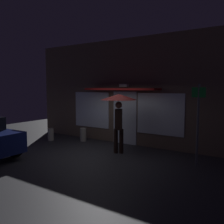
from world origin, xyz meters
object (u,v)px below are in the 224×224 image
at_px(person_with_umbrella, 119,105).
at_px(sidewalk_bollard, 83,135).
at_px(sidewalk_bollard_2, 51,134).
at_px(street_sign_post, 198,120).

distance_m(person_with_umbrella, sidewalk_bollard, 2.88).
bearing_deg(person_with_umbrella, sidewalk_bollard, 42.98).
relative_size(sidewalk_bollard, sidewalk_bollard_2, 1.08).
bearing_deg(sidewalk_bollard, person_with_umbrella, -18.77).
height_order(person_with_umbrella, street_sign_post, street_sign_post).
distance_m(person_with_umbrella, sidewalk_bollard_2, 3.95).
distance_m(street_sign_post, sidewalk_bollard, 5.25).
relative_size(street_sign_post, sidewalk_bollard_2, 4.63).
relative_size(street_sign_post, sidewalk_bollard, 4.28).
bearing_deg(sidewalk_bollard_2, person_with_umbrella, -1.67).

